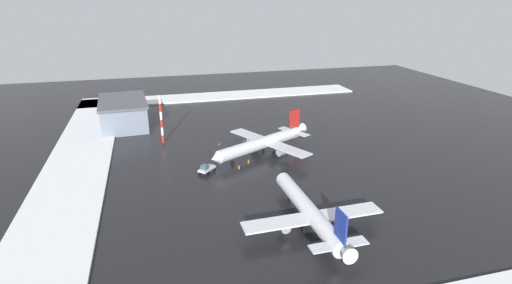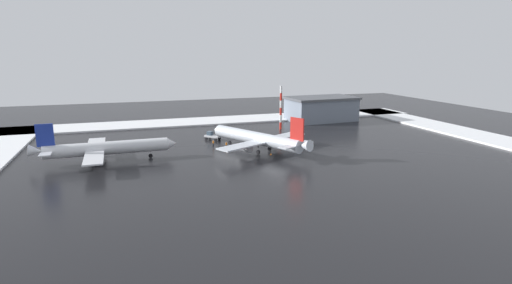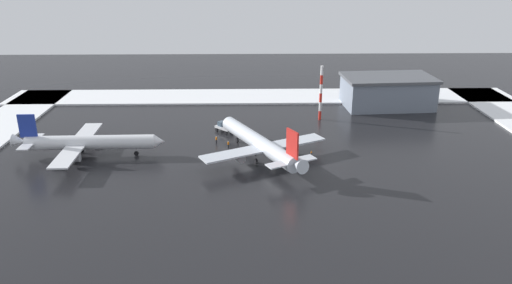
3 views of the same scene
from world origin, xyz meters
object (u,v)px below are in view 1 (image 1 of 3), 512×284
at_px(traffic_cone_mid_line, 219,144).
at_px(traffic_cone_wingtip_side, 244,140).
at_px(airplane_far_rear, 309,211).
at_px(ground_crew_near_tug, 239,168).
at_px(pushback_tug, 206,169).
at_px(airplane_distant_tail, 263,143).
at_px(traffic_cone_near_nose, 277,149).
at_px(ground_crew_beside_wing, 249,163).
at_px(antenna_mast, 161,120).
at_px(cargo_hangar, 124,112).

relative_size(traffic_cone_mid_line, traffic_cone_wingtip_side, 1.00).
height_order(airplane_far_rear, ground_crew_near_tug, airplane_far_rear).
bearing_deg(traffic_cone_mid_line, ground_crew_near_tug, 3.78).
xyz_separation_m(airplane_far_rear, pushback_tug, (-28.60, -15.17, -1.89)).
bearing_deg(airplane_distant_tail, traffic_cone_near_nose, 174.70).
relative_size(airplane_far_rear, traffic_cone_wingtip_side, 58.79).
relative_size(airplane_distant_tail, ground_crew_beside_wing, 18.44).
height_order(antenna_mast, traffic_cone_near_nose, antenna_mast).
bearing_deg(antenna_mast, traffic_cone_mid_line, 68.94).
xyz_separation_m(airplane_distant_tail, antenna_mast, (-16.49, -26.05, 3.82)).
relative_size(cargo_hangar, traffic_cone_near_nose, 47.16).
xyz_separation_m(pushback_tug, traffic_cone_wingtip_side, (-19.88, 14.23, -1.01)).
distance_m(airplane_far_rear, antenna_mast, 58.97).
xyz_separation_m(antenna_mast, traffic_cone_mid_line, (6.05, 15.72, -6.90)).
relative_size(ground_crew_near_tug, traffic_cone_wingtip_side, 3.11).
relative_size(ground_crew_near_tug, ground_crew_beside_wing, 1.00).
xyz_separation_m(airplane_far_rear, cargo_hangar, (-74.26, -35.90, 1.26)).
bearing_deg(ground_crew_beside_wing, traffic_cone_mid_line, -147.76).
xyz_separation_m(airplane_far_rear, antenna_mast, (-53.56, -24.34, 4.00)).
height_order(pushback_tug, ground_crew_beside_wing, pushback_tug).
distance_m(airplane_distant_tail, traffic_cone_mid_line, 15.00).
height_order(airplane_distant_tail, ground_crew_near_tug, airplane_distant_tail).
bearing_deg(traffic_cone_near_nose, traffic_cone_mid_line, -120.09).
xyz_separation_m(ground_crew_beside_wing, traffic_cone_mid_line, (-17.37, -4.48, -0.70)).
bearing_deg(pushback_tug, airplane_distant_tail, 161.18).
bearing_deg(ground_crew_near_tug, traffic_cone_near_nose, 64.88).
xyz_separation_m(airplane_distant_tail, pushback_tug, (8.47, -16.88, -2.07)).
xyz_separation_m(antenna_mast, traffic_cone_near_nose, (14.65, 30.55, -6.90)).
xyz_separation_m(cargo_hangar, traffic_cone_mid_line, (26.75, 27.28, -4.17)).
height_order(cargo_hangar, traffic_cone_mid_line, cargo_hangar).
bearing_deg(airplane_far_rear, cargo_hangar, 24.63).
bearing_deg(cargo_hangar, ground_crew_near_tug, 27.56).
distance_m(ground_crew_near_tug, traffic_cone_mid_line, 20.29).
bearing_deg(ground_crew_near_tug, airplane_distant_tail, 71.57).
relative_size(pushback_tug, traffic_cone_near_nose, 8.77).
xyz_separation_m(ground_crew_near_tug, ground_crew_beside_wing, (-2.87, 3.14, 0.00)).
xyz_separation_m(cargo_hangar, traffic_cone_near_nose, (35.34, 42.12, -4.17)).
bearing_deg(pushback_tug, traffic_cone_mid_line, -154.58).
height_order(ground_crew_beside_wing, traffic_cone_wingtip_side, ground_crew_beside_wing).
bearing_deg(antenna_mast, traffic_cone_wingtip_side, 77.74).
relative_size(ground_crew_near_tug, traffic_cone_near_nose, 3.11).
bearing_deg(traffic_cone_wingtip_side, cargo_hangar, -126.40).
bearing_deg(traffic_cone_mid_line, pushback_tug, -19.12).
xyz_separation_m(airplane_far_rear, traffic_cone_near_nose, (-38.91, 6.22, -2.90)).
distance_m(ground_crew_beside_wing, traffic_cone_near_nose, 13.59).
distance_m(ground_crew_beside_wing, antenna_mast, 31.54).
height_order(ground_crew_beside_wing, cargo_hangar, cargo_hangar).
bearing_deg(traffic_cone_near_nose, airplane_distant_tail, -67.76).
height_order(pushback_tug, antenna_mast, antenna_mast).
xyz_separation_m(airplane_distant_tail, airplane_far_rear, (37.07, -1.71, -0.17)).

